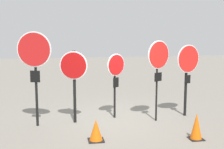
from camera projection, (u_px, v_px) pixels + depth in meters
The scene contains 8 objects.
ground_plane at pixel (115, 120), 9.24m from camera, with size 40.00×40.00×0.00m, color gray.
stop_sign_0 at pixel (34, 58), 8.40m from camera, with size 0.92×0.32×2.62m.
stop_sign_1 at pixel (74, 73), 8.78m from camera, with size 0.77×0.27×2.08m.
stop_sign_2 at pixel (116, 72), 9.29m from camera, with size 0.57×0.37×1.96m.
stop_sign_3 at pixel (158, 61), 8.91m from camera, with size 0.74×0.39×2.36m.
stop_sign_4 at pixel (188, 67), 9.48m from camera, with size 0.81×0.33×2.21m.
traffic_cone_0 at pixel (196, 126), 7.63m from camera, with size 0.34×0.34×0.66m.
traffic_cone_1 at pixel (96, 130), 7.54m from camera, with size 0.39×0.39×0.53m.
Camera 1 is at (-1.62, -8.79, 2.72)m, focal length 50.00 mm.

